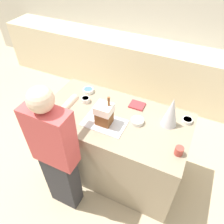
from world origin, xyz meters
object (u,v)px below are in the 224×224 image
(candy_bowl_near_tray_left, at_px, (187,120))
(candy_bowl_center_rear, at_px, (137,121))
(baking_tray, at_px, (104,123))
(gingerbread_house, at_px, (104,114))
(decorative_tree, at_px, (171,112))
(candy_bowl_behind_tray, at_px, (88,90))
(mug, at_px, (179,151))
(candy_bowl_front_corner, at_px, (86,100))
(cookbook, at_px, (137,105))
(person, at_px, (56,155))

(candy_bowl_near_tray_left, xyz_separation_m, candy_bowl_center_rear, (-0.46, -0.23, 0.00))
(candy_bowl_near_tray_left, bearing_deg, baking_tray, -153.28)
(gingerbread_house, distance_m, decorative_tree, 0.65)
(baking_tray, xyz_separation_m, candy_bowl_behind_tray, (-0.41, 0.39, 0.02))
(candy_bowl_center_rear, height_order, mug, mug)
(candy_bowl_center_rear, xyz_separation_m, mug, (0.46, -0.21, 0.02))
(candy_bowl_near_tray_left, relative_size, candy_bowl_behind_tray, 0.83)
(baking_tray, relative_size, candy_bowl_front_corner, 4.75)
(gingerbread_house, relative_size, decorative_tree, 0.98)
(cookbook, xyz_separation_m, person, (-0.47, -0.88, -0.10))
(gingerbread_house, relative_size, candy_bowl_front_corner, 3.50)
(decorative_tree, bearing_deg, mug, -61.99)
(gingerbread_house, height_order, person, person)
(gingerbread_house, xyz_separation_m, person, (-0.26, -0.48, -0.22))
(person, bearing_deg, candy_bowl_behind_tray, 99.64)
(baking_tray, height_order, gingerbread_house, gingerbread_house)
(decorative_tree, bearing_deg, candy_bowl_center_rear, -158.60)
(candy_bowl_behind_tray, bearing_deg, mug, -20.88)
(decorative_tree, xyz_separation_m, mug, (0.17, -0.33, -0.12))
(gingerbread_house, height_order, candy_bowl_center_rear, gingerbread_house)
(candy_bowl_center_rear, distance_m, candy_bowl_behind_tray, 0.74)
(candy_bowl_front_corner, xyz_separation_m, candy_bowl_near_tray_left, (1.10, 0.16, -0.01))
(baking_tray, height_order, person, person)
(decorative_tree, distance_m, candy_bowl_center_rear, 0.34)
(decorative_tree, relative_size, candy_bowl_center_rear, 2.49)
(baking_tray, relative_size, cookbook, 2.71)
(mug, distance_m, person, 1.11)
(decorative_tree, height_order, candy_bowl_center_rear, decorative_tree)
(candy_bowl_center_rear, bearing_deg, baking_tray, -153.33)
(gingerbread_house, distance_m, person, 0.59)
(baking_tray, height_order, cookbook, cookbook)
(candy_bowl_near_tray_left, relative_size, mug, 1.27)
(person, bearing_deg, gingerbread_house, 61.63)
(candy_bowl_near_tray_left, bearing_deg, decorative_tree, -144.90)
(decorative_tree, distance_m, candy_bowl_front_corner, 0.94)
(mug, bearing_deg, person, -157.62)
(decorative_tree, relative_size, mug, 3.99)
(baking_tray, relative_size, candy_bowl_behind_tray, 3.47)
(baking_tray, distance_m, gingerbread_house, 0.13)
(candy_bowl_behind_tray, bearing_deg, candy_bowl_center_rear, -18.46)
(candy_bowl_near_tray_left, height_order, person, person)
(cookbook, relative_size, person, 0.10)
(candy_bowl_front_corner, relative_size, mug, 1.12)
(baking_tray, bearing_deg, candy_bowl_front_corner, 147.97)
(candy_bowl_center_rear, bearing_deg, gingerbread_house, -153.33)
(cookbook, bearing_deg, person, -118.02)
(person, bearing_deg, baking_tray, 61.65)
(gingerbread_house, relative_size, candy_bowl_near_tray_left, 3.07)
(candy_bowl_center_rear, relative_size, cookbook, 0.82)
(decorative_tree, distance_m, candy_bowl_behind_tray, 1.01)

